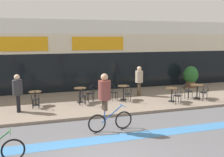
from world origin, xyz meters
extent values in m
cube|color=gray|center=(0.00, 7.25, 0.06)|extent=(40.00, 5.50, 0.12)
cube|color=silver|center=(0.00, 12.00, 2.29)|extent=(40.00, 4.00, 4.58)
cube|color=black|center=(0.00, 10.03, 1.32)|extent=(38.80, 0.10, 2.40)
cube|color=beige|center=(0.00, 10.05, 3.12)|extent=(39.20, 0.14, 1.20)
cube|color=orange|center=(-2.39, 9.98, 3.12)|extent=(3.33, 0.08, 0.84)
cube|color=orange|center=(2.39, 9.98, 3.12)|extent=(3.33, 0.08, 0.84)
cube|color=#3D7AB7|center=(0.00, 2.13, 0.00)|extent=(36.00, 0.70, 0.01)
cylinder|color=black|center=(-1.62, 7.17, 0.13)|extent=(0.34, 0.34, 0.02)
cylinder|color=black|center=(-1.62, 7.17, 0.46)|extent=(0.07, 0.07, 0.68)
cylinder|color=#4C3823|center=(-1.62, 7.17, 0.81)|extent=(0.62, 0.62, 0.02)
cylinder|color=black|center=(0.64, 7.11, 0.13)|extent=(0.35, 0.35, 0.02)
cylinder|color=black|center=(0.64, 7.11, 0.49)|extent=(0.07, 0.07, 0.75)
cylinder|color=#4C3823|center=(0.64, 7.11, 0.88)|extent=(0.64, 0.64, 0.02)
cylinder|color=black|center=(3.01, 7.01, 0.13)|extent=(0.35, 0.35, 0.02)
cylinder|color=black|center=(3.01, 7.01, 0.49)|extent=(0.07, 0.07, 0.74)
cylinder|color=#4C3823|center=(3.01, 7.01, 0.88)|extent=(0.64, 0.64, 0.02)
cylinder|color=black|center=(5.31, 5.81, 0.13)|extent=(0.36, 0.36, 0.02)
cylinder|color=black|center=(5.31, 5.81, 0.47)|extent=(0.07, 0.07, 0.71)
cylinder|color=#4C3823|center=(5.31, 5.81, 0.84)|extent=(0.65, 0.65, 0.02)
cylinder|color=black|center=(7.06, 6.06, 0.13)|extent=(0.41, 0.41, 0.02)
cylinder|color=black|center=(7.06, 6.06, 0.49)|extent=(0.07, 0.07, 0.74)
cylinder|color=#4C3823|center=(7.06, 6.06, 0.87)|extent=(0.74, 0.74, 0.02)
cylinder|color=black|center=(-1.62, 6.62, 0.56)|extent=(0.45, 0.45, 0.03)
cylinder|color=black|center=(-1.75, 6.78, 0.33)|extent=(0.03, 0.03, 0.42)
cylinder|color=black|center=(-1.47, 6.74, 0.33)|extent=(0.03, 0.03, 0.42)
cylinder|color=black|center=(-1.78, 6.50, 0.33)|extent=(0.03, 0.03, 0.42)
cylinder|color=black|center=(-1.50, 6.46, 0.33)|extent=(0.03, 0.03, 0.42)
torus|color=black|center=(-1.65, 6.45, 0.82)|extent=(0.08, 0.41, 0.41)
cylinder|color=black|center=(-1.81, 6.47, 0.68)|extent=(0.03, 0.03, 0.23)
cylinder|color=black|center=(-1.48, 6.43, 0.68)|extent=(0.03, 0.03, 0.23)
cylinder|color=black|center=(0.64, 6.56, 0.56)|extent=(0.42, 0.42, 0.03)
cylinder|color=black|center=(0.50, 6.70, 0.33)|extent=(0.03, 0.03, 0.42)
cylinder|color=black|center=(0.78, 6.69, 0.33)|extent=(0.03, 0.03, 0.42)
cylinder|color=black|center=(0.49, 6.42, 0.33)|extent=(0.03, 0.03, 0.42)
cylinder|color=black|center=(0.77, 6.41, 0.33)|extent=(0.03, 0.03, 0.42)
torus|color=black|center=(0.63, 6.39, 0.82)|extent=(0.04, 0.41, 0.41)
cylinder|color=black|center=(0.46, 6.40, 0.68)|extent=(0.03, 0.03, 0.23)
cylinder|color=black|center=(0.80, 6.38, 0.68)|extent=(0.03, 0.03, 0.23)
cylinder|color=black|center=(1.19, 7.11, 0.56)|extent=(0.40, 0.40, 0.03)
cylinder|color=black|center=(1.05, 6.97, 0.33)|extent=(0.03, 0.03, 0.42)
cylinder|color=black|center=(1.05, 7.25, 0.33)|extent=(0.03, 0.03, 0.42)
cylinder|color=black|center=(1.33, 6.97, 0.33)|extent=(0.03, 0.03, 0.42)
cylinder|color=black|center=(1.33, 7.25, 0.33)|extent=(0.03, 0.03, 0.42)
torus|color=black|center=(1.36, 7.11, 0.82)|extent=(0.41, 0.03, 0.41)
cylinder|color=black|center=(1.36, 6.94, 0.68)|extent=(0.03, 0.03, 0.23)
cylinder|color=black|center=(1.36, 7.28, 0.68)|extent=(0.03, 0.03, 0.23)
cylinder|color=black|center=(3.01, 6.46, 0.56)|extent=(0.45, 0.45, 0.03)
cylinder|color=black|center=(2.86, 6.58, 0.33)|extent=(0.03, 0.03, 0.42)
cylinder|color=black|center=(3.13, 6.61, 0.33)|extent=(0.03, 0.03, 0.42)
cylinder|color=black|center=(2.89, 6.30, 0.33)|extent=(0.03, 0.03, 0.42)
cylinder|color=black|center=(3.17, 6.34, 0.33)|extent=(0.03, 0.03, 0.42)
torus|color=black|center=(3.03, 6.29, 0.82)|extent=(0.08, 0.41, 0.41)
cylinder|color=black|center=(2.87, 6.27, 0.68)|extent=(0.03, 0.03, 0.23)
cylinder|color=black|center=(3.20, 6.31, 0.68)|extent=(0.03, 0.03, 0.23)
cylinder|color=black|center=(2.46, 7.01, 0.56)|extent=(0.41, 0.41, 0.03)
cylinder|color=black|center=(2.60, 7.15, 0.33)|extent=(0.03, 0.03, 0.42)
cylinder|color=black|center=(2.61, 6.87, 0.33)|extent=(0.03, 0.03, 0.42)
cylinder|color=black|center=(2.32, 7.15, 0.33)|extent=(0.03, 0.03, 0.42)
cylinder|color=black|center=(2.33, 6.87, 0.33)|extent=(0.03, 0.03, 0.42)
torus|color=black|center=(2.29, 7.00, 0.82)|extent=(0.41, 0.04, 0.41)
cylinder|color=black|center=(2.29, 7.18, 0.68)|extent=(0.03, 0.03, 0.23)
cylinder|color=black|center=(2.30, 6.83, 0.68)|extent=(0.03, 0.03, 0.23)
cylinder|color=black|center=(5.31, 5.26, 0.56)|extent=(0.45, 0.45, 0.03)
cylinder|color=black|center=(5.19, 5.42, 0.33)|extent=(0.03, 0.03, 0.42)
cylinder|color=black|center=(5.46, 5.38, 0.33)|extent=(0.03, 0.03, 0.42)
cylinder|color=black|center=(5.15, 5.14, 0.33)|extent=(0.03, 0.03, 0.42)
cylinder|color=black|center=(5.43, 5.10, 0.33)|extent=(0.03, 0.03, 0.42)
torus|color=black|center=(5.28, 5.09, 0.82)|extent=(0.08, 0.41, 0.41)
cylinder|color=black|center=(5.11, 5.11, 0.68)|extent=(0.03, 0.03, 0.23)
cylinder|color=black|center=(5.45, 5.07, 0.68)|extent=(0.03, 0.03, 0.23)
cylinder|color=black|center=(7.06, 5.51, 0.56)|extent=(0.40, 0.40, 0.03)
cylinder|color=black|center=(6.92, 5.65, 0.33)|extent=(0.03, 0.03, 0.42)
cylinder|color=black|center=(7.20, 5.65, 0.33)|extent=(0.03, 0.03, 0.42)
cylinder|color=black|center=(6.92, 5.37, 0.33)|extent=(0.03, 0.03, 0.42)
cylinder|color=black|center=(7.20, 5.37, 0.33)|extent=(0.03, 0.03, 0.42)
torus|color=black|center=(7.06, 5.34, 0.82)|extent=(0.03, 0.41, 0.41)
cylinder|color=black|center=(6.89, 5.34, 0.68)|extent=(0.03, 0.03, 0.23)
cylinder|color=black|center=(7.23, 5.34, 0.68)|extent=(0.03, 0.03, 0.23)
cylinder|color=black|center=(6.51, 6.06, 0.56)|extent=(0.44, 0.44, 0.03)
cylinder|color=black|center=(6.63, 6.21, 0.33)|extent=(0.03, 0.03, 0.42)
cylinder|color=black|center=(6.66, 5.94, 0.33)|extent=(0.03, 0.03, 0.42)
cylinder|color=black|center=(6.35, 6.18, 0.33)|extent=(0.03, 0.03, 0.42)
cylinder|color=black|center=(6.38, 5.91, 0.33)|extent=(0.03, 0.03, 0.42)
torus|color=black|center=(6.34, 6.04, 0.82)|extent=(0.41, 0.07, 0.41)
cylinder|color=black|center=(6.32, 6.21, 0.68)|extent=(0.03, 0.03, 0.23)
cylinder|color=black|center=(6.36, 5.87, 0.68)|extent=(0.03, 0.03, 0.23)
cylinder|color=brown|center=(8.57, 8.93, 0.34)|extent=(0.61, 0.61, 0.44)
ellipsoid|color=#28662D|center=(8.57, 8.93, 0.98)|extent=(0.98, 0.98, 1.18)
torus|color=black|center=(-2.39, 1.36, 0.33)|extent=(0.67, 0.09, 0.67)
cylinder|color=#2D753D|center=(-2.44, 1.35, 0.90)|extent=(0.06, 0.48, 0.03)
torus|color=black|center=(1.53, 2.94, 0.35)|extent=(0.70, 0.11, 0.70)
torus|color=black|center=(0.46, 2.85, 0.35)|extent=(0.70, 0.11, 0.70)
cylinder|color=#23519E|center=(1.05, 2.90, 0.64)|extent=(0.84, 0.11, 0.63)
cylinder|color=#23519E|center=(0.76, 2.88, 0.59)|extent=(0.04, 0.04, 0.49)
cylinder|color=#23519E|center=(1.48, 2.93, 0.94)|extent=(0.07, 0.48, 0.03)
cylinder|color=#4C3D2D|center=(0.75, 2.96, 1.03)|extent=(0.17, 0.17, 0.39)
cylinder|color=#4C3D2D|center=(0.76, 2.79, 1.03)|extent=(0.17, 0.17, 0.39)
cylinder|color=brown|center=(0.76, 2.88, 1.58)|extent=(0.50, 0.50, 0.71)
sphere|color=tan|center=(0.76, 2.88, 2.07)|extent=(0.27, 0.27, 0.27)
cylinder|color=#4C3D2D|center=(4.24, 7.77, 0.51)|extent=(0.17, 0.17, 0.78)
cylinder|color=#4C3D2D|center=(4.21, 7.60, 0.51)|extent=(0.17, 0.17, 0.78)
cylinder|color=#B2A38E|center=(4.23, 7.68, 1.24)|extent=(0.50, 0.50, 0.68)
sphere|color=beige|center=(4.23, 7.68, 1.71)|extent=(0.25, 0.25, 0.25)
cylinder|color=black|center=(-2.40, 6.10, 0.52)|extent=(0.17, 0.17, 0.79)
cylinder|color=black|center=(-2.39, 6.27, 0.52)|extent=(0.17, 0.17, 0.79)
cylinder|color=#2D2D33|center=(-2.40, 6.19, 1.26)|extent=(0.48, 0.48, 0.69)
sphere|color=beige|center=(-2.40, 6.19, 1.73)|extent=(0.26, 0.26, 0.26)
camera|label=1|loc=(-1.83, -6.19, 3.51)|focal=42.00mm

